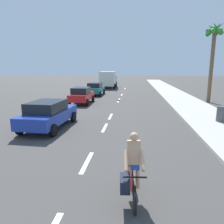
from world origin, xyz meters
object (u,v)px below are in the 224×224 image
Objects in this scene: parked_car_blue at (48,114)px; delivery_truck at (108,79)px; parked_car_teal at (95,89)px; cyclist at (132,171)px; palm_tree_far at (214,42)px; trash_bin_near at (222,114)px; parked_car_red at (82,95)px.

parked_car_blue is 0.71× the size of delivery_truck.
parked_car_teal is 9.85m from delivery_truck.
cyclist reaches higher than parked_car_blue.
palm_tree_far is (12.33, -4.38, 4.99)m from parked_car_teal.
trash_bin_near is (-2.01, -8.52, -5.21)m from palm_tree_far.
parked_car_red is 4.21× the size of trash_bin_near.
palm_tree_far is at bearing -18.18° from parked_car_teal.
trash_bin_near is (9.92, -22.72, -0.89)m from delivery_truck.
parked_car_blue is 4.71× the size of trash_bin_near.
cyclist is at bearing -82.76° from delivery_truck.
cyclist is 7.88m from parked_car_blue.
palm_tree_far is at bearing -118.16° from cyclist.
parked_car_blue and parked_car_red have the same top height.
parked_car_red is at bearing 148.41° from trash_bin_near.
parked_car_teal is (-0.14, 15.00, -0.00)m from parked_car_blue.
cyclist is at bearing -113.63° from palm_tree_far.
parked_car_blue reaches higher than trash_bin_near.
trash_bin_near is at bearing 14.49° from parked_car_blue.
delivery_truck is at bearing 113.59° from trash_bin_near.
trash_bin_near is at bearing -127.31° from cyclist.
trash_bin_near is at bearing -67.51° from delivery_truck.
delivery_truck is 24.81m from trash_bin_near.
parked_car_red is 13.58m from palm_tree_far.
cyclist is 1.92× the size of trash_bin_near.
parked_car_red is 0.63× the size of delivery_truck.
parked_car_teal is (0.12, 6.48, 0.00)m from parked_car_red.
parked_car_blue is 15.00m from parked_car_teal.
cyclist is at bearing -75.50° from parked_car_teal.
parked_car_teal is at bearing -81.40° from cyclist.
parked_car_blue is 10.40m from trash_bin_near.
parked_car_teal is 0.66× the size of delivery_truck.
parked_car_blue and parked_car_teal have the same top height.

